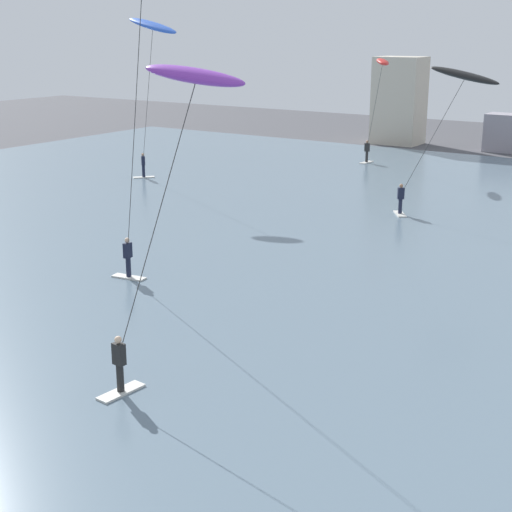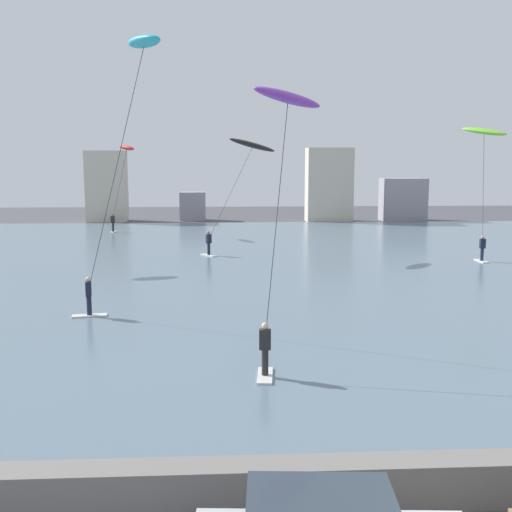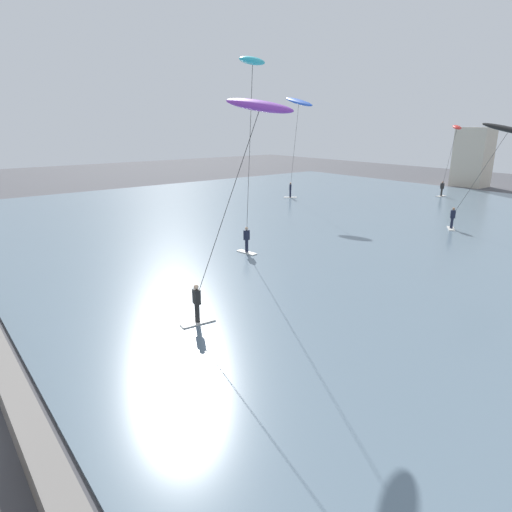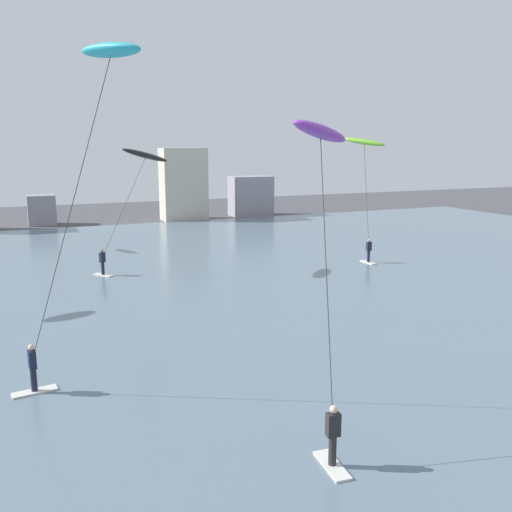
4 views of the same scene
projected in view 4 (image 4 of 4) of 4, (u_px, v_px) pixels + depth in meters
name	position (u px, v px, depth m)	size (l,w,h in m)	color
water_bay	(201.00, 282.00, 33.03)	(84.00, 52.00, 0.10)	slate
far_shore_buildings	(116.00, 191.00, 57.88)	(35.77, 4.47, 7.70)	beige
kitesurfer_lime	(365.00, 155.00, 38.02)	(2.78, 3.51, 8.59)	silver
kitesurfer_cyan	(97.00, 104.00, 16.02)	(4.37, 3.22, 10.84)	silver
kitesurfer_purple	(322.00, 171.00, 14.74)	(2.70, 4.23, 8.74)	silver
kitesurfer_black	(142.00, 164.00, 34.22)	(5.29, 2.42, 7.92)	silver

